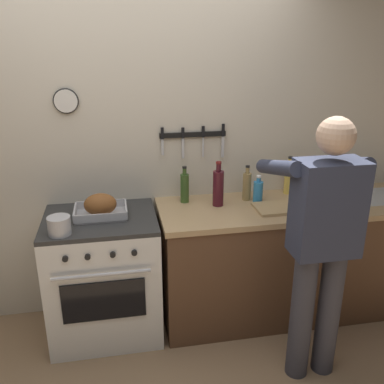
% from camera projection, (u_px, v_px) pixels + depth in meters
% --- Properties ---
extents(wall_back, '(6.00, 0.13, 2.60)m').
position_uv_depth(wall_back, '(127.00, 146.00, 3.10)').
color(wall_back, beige).
rests_on(wall_back, ground).
extents(counter_block, '(2.03, 0.65, 0.90)m').
position_uv_depth(counter_block, '(293.00, 256.00, 3.27)').
color(counter_block, brown).
rests_on(counter_block, ground).
extents(stove, '(0.76, 0.67, 0.90)m').
position_uv_depth(stove, '(104.00, 276.00, 3.02)').
color(stove, white).
rests_on(stove, ground).
extents(person_cook, '(0.51, 0.63, 1.66)m').
position_uv_depth(person_cook, '(322.00, 237.00, 2.48)').
color(person_cook, '#383842').
rests_on(person_cook, ground).
extents(roasting_pan, '(0.35, 0.26, 0.16)m').
position_uv_depth(roasting_pan, '(100.00, 207.00, 2.87)').
color(roasting_pan, '#B7B7BC').
rests_on(roasting_pan, stove).
extents(saucepan, '(0.14, 0.14, 0.11)m').
position_uv_depth(saucepan, '(59.00, 226.00, 2.61)').
color(saucepan, '#B7B7BC').
rests_on(saucepan, stove).
extents(cutting_board, '(0.36, 0.24, 0.02)m').
position_uv_depth(cutting_board, '(280.00, 208.00, 3.01)').
color(cutting_board, tan).
rests_on(cutting_board, counter_block).
extents(bottle_wine_red, '(0.08, 0.08, 0.33)m').
position_uv_depth(bottle_wine_red, '(218.00, 187.00, 3.04)').
color(bottle_wine_red, '#47141E').
rests_on(bottle_wine_red, counter_block).
extents(bottle_cooking_oil, '(0.07, 0.07, 0.29)m').
position_uv_depth(bottle_cooking_oil, '(289.00, 178.00, 3.28)').
color(bottle_cooking_oil, gold).
rests_on(bottle_cooking_oil, counter_block).
extents(bottle_olive_oil, '(0.06, 0.06, 0.27)m').
position_uv_depth(bottle_olive_oil, '(185.00, 187.00, 3.11)').
color(bottle_olive_oil, '#385623').
rests_on(bottle_olive_oil, counter_block).
extents(bottle_vinegar, '(0.06, 0.06, 0.27)m').
position_uv_depth(bottle_vinegar, '(247.00, 186.00, 3.15)').
color(bottle_vinegar, '#997F4C').
rests_on(bottle_vinegar, counter_block).
extents(bottle_hot_sauce, '(0.05, 0.05, 0.21)m').
position_uv_depth(bottle_hot_sauce, '(306.00, 183.00, 3.29)').
color(bottle_hot_sauce, red).
rests_on(bottle_hot_sauce, counter_block).
extents(bottle_dish_soap, '(0.07, 0.07, 0.20)m').
position_uv_depth(bottle_dish_soap, '(258.00, 191.00, 3.12)').
color(bottle_dish_soap, '#338CCC').
rests_on(bottle_dish_soap, counter_block).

